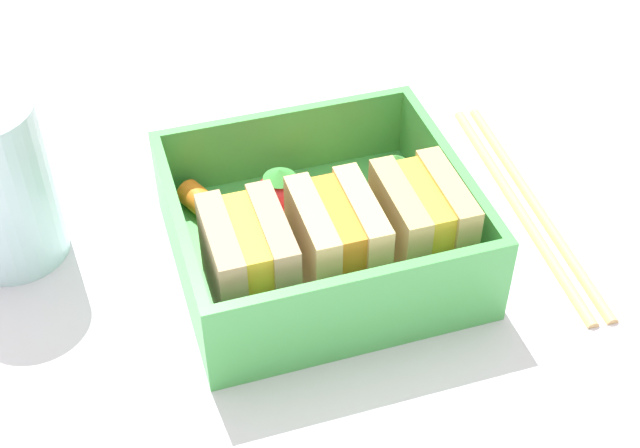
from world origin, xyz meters
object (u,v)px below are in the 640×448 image
Objects in this scene: sandwich_center_left at (337,243)px; sandwich_center at (249,262)px; carrot_stick_left at (337,194)px; sandwich_left at (421,225)px; strawberry_left at (395,178)px; chopstick_pair at (527,202)px; strawberry_far_left at (281,198)px; carrot_stick_far_left at (215,214)px.

sandwich_center is (4.74, 0.00, 0.00)cm from sandwich_center_left.
sandwich_center_left reaches higher than carrot_stick_left.
sandwich_left is at bearing 180.00° from sandwich_center.
chopstick_pair is (-7.96, 2.07, -2.22)cm from strawberry_left.
strawberry_left is at bearing -178.93° from strawberry_far_left.
sandwich_center_left is at bearing 105.75° from strawberry_far_left.
sandwich_center is at bearing 0.00° from sandwich_left.
carrot_stick_left is (2.64, -6.19, -2.18)cm from sandwich_left.
strawberry_far_left reaches higher than carrot_stick_left.
sandwich_left is at bearing 180.00° from sandwich_center_left.
strawberry_left is 0.59× the size of carrot_stick_left.
sandwich_left reaches higher than strawberry_left.
carrot_stick_far_left is at bearing -3.94° from strawberry_left.
carrot_stick_far_left is 0.27× the size of chopstick_pair.
carrot_stick_left is 0.26× the size of chopstick_pair.
sandwich_left is at bearing 22.12° from chopstick_pair.
carrot_stick_far_left is at bearing -13.24° from strawberry_far_left.
chopstick_pair is (-14.97, 1.94, -2.56)cm from strawberry_far_left.
strawberry_far_left is at bearing 11.12° from carrot_stick_left.
chopstick_pair is at bearing -168.99° from sandwich_center.
strawberry_far_left reaches higher than strawberry_left.
chopstick_pair is (-11.33, 2.65, -1.36)cm from carrot_stick_left.
sandwich_center_left is 6.89cm from carrot_stick_left.
sandwich_left is 7.07cm from carrot_stick_left.
sandwich_center_left is 1.54× the size of strawberry_far_left.
sandwich_left reaches higher than carrot_stick_left.
sandwich_left is 1.11× the size of carrot_stick_left.
strawberry_left is 7.03cm from strawberry_far_left.
carrot_stick_left is at bearing -9.80° from strawberry_left.
sandwich_left is 1.89× the size of strawberry_left.
sandwich_center reaches higher than chopstick_pair.
sandwich_center reaches higher than carrot_stick_left.
carrot_stick_left is 3.90cm from strawberry_far_left.
chopstick_pair is (-18.66, 2.81, -1.62)cm from carrot_stick_far_left.
sandwich_left reaches higher than strawberry_far_left.
sandwich_center_left reaches higher than carrot_stick_far_left.
sandwich_center_left is at bearing 129.54° from carrot_stick_far_left.
strawberry_left reaches higher than carrot_stick_far_left.
sandwich_center_left is 1.11× the size of carrot_stick_left.
carrot_stick_left is at bearing -66.87° from sandwich_left.
chopstick_pair is at bearing 172.62° from strawberry_far_left.
sandwich_left is at bearing 82.53° from strawberry_left.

